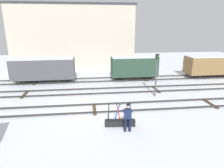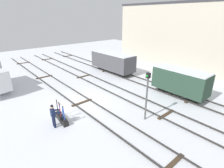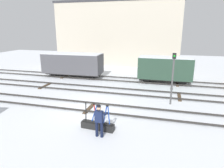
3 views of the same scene
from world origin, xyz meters
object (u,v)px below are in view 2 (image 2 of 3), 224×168
at_px(freight_car_near_switch, 113,61).
at_px(freight_car_far_end, 180,81).
at_px(switch_lever_frame, 61,118).
at_px(signal_post, 147,92).
at_px(rail_worker, 53,115).

distance_m(freight_car_near_switch, freight_car_far_end, 9.56).
bearing_deg(switch_lever_frame, freight_car_near_switch, 126.26).
bearing_deg(freight_car_far_end, switch_lever_frame, -107.20).
bearing_deg(freight_car_far_end, signal_post, -84.42).
bearing_deg(signal_post, freight_car_far_end, 95.54).
xyz_separation_m(rail_worker, freight_car_near_switch, (-6.67, 10.99, 0.53)).
relative_size(signal_post, freight_car_far_end, 0.72).
bearing_deg(freight_car_near_switch, switch_lever_frame, -59.78).
xyz_separation_m(signal_post, freight_car_near_switch, (-10.10, 5.60, -0.74)).
relative_size(switch_lever_frame, rail_worker, 1.08).
bearing_deg(signal_post, switch_lever_frame, -128.36).
bearing_deg(switch_lever_frame, freight_car_far_end, 77.45).
bearing_deg(rail_worker, freight_car_near_switch, 125.98).
distance_m(rail_worker, freight_car_far_end, 11.37).
relative_size(rail_worker, freight_car_far_end, 0.34).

